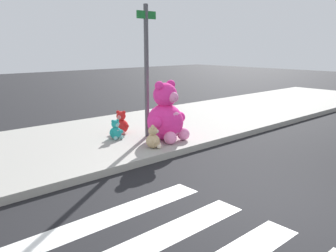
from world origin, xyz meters
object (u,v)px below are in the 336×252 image
Objects in this scene: sign_pole at (147,69)px; plush_tan at (154,139)px; plush_lavender at (166,121)px; plush_red at (121,124)px; plush_teal at (116,131)px; plush_pink_large at (167,117)px.

plush_tan is at bearing -121.28° from sign_pole.
plush_lavender reaches higher than plush_red.
sign_pole is 1.84m from plush_tan.
plush_tan is at bearing -97.95° from plush_red.
plush_lavender is 1.01× the size of plush_red.
plush_red is at bearing 42.54° from plush_teal.
plush_lavender is at bearing 38.91° from plush_tan.
plush_teal is (-1.55, 0.12, -0.05)m from plush_lavender.
plush_red reaches higher than plush_tan.
plush_pink_large is 0.84m from plush_tan.
plush_pink_large is 1.31m from plush_teal.
sign_pole is 1.64m from plush_red.
sign_pole is at bearing 101.69° from plush_pink_large.
plush_red is 1.24× the size of plush_teal.
plush_pink_large reaches higher than plush_red.
plush_red is at bearing 82.05° from plush_tan.
sign_pole reaches higher than plush_tan.
sign_pole reaches higher than plush_lavender.
plush_teal is 0.95× the size of plush_tan.
plush_teal is at bearing -137.46° from plush_red.
plush_lavender reaches higher than plush_teal.
plush_teal is (-0.87, 0.90, -0.38)m from plush_pink_large.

